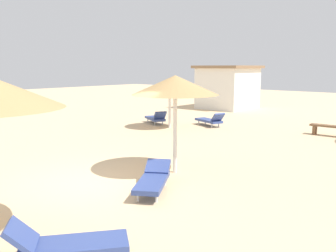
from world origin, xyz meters
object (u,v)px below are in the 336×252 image
object	(u,v)px
lounger_5	(153,179)
lounger_7	(156,118)
parasol_0	(170,84)
lounger_0	(210,120)
beach_cabana	(228,87)
lounger_4	(66,244)
bench_0	(327,128)
parasol_5	(175,85)

from	to	relation	value
lounger_5	lounger_7	world-z (taller)	lounger_7
parasol_0	lounger_0	bearing A→B (deg)	54.71
parasol_0	lounger_0	world-z (taller)	parasol_0
lounger_7	beach_cabana	size ratio (longest dim) A/B	0.45
parasol_0	lounger_4	world-z (taller)	parasol_0
beach_cabana	lounger_0	bearing A→B (deg)	-64.31
lounger_5	bench_0	xyz separation A→B (m)	(0.92, 10.61, 0.04)
lounger_4	lounger_7	bearing A→B (deg)	127.07
lounger_5	beach_cabana	xyz separation A→B (m)	(-8.40, 17.14, 1.31)
lounger_4	lounger_5	world-z (taller)	lounger_4
lounger_0	lounger_4	distance (m)	14.02
parasol_0	beach_cabana	size ratio (longest dim) A/B	0.59
parasol_5	beach_cabana	xyz separation A→B (m)	(-7.77, 15.53, -0.96)
lounger_4	bench_0	xyz separation A→B (m)	(-0.35, 13.99, 0.03)
lounger_0	beach_cabana	xyz separation A→B (m)	(-3.76, 7.81, 1.30)
lounger_0	lounger_5	bearing A→B (deg)	-63.57
parasol_5	bench_0	xyz separation A→B (m)	(1.55, 9.00, -2.24)
parasol_0	lounger_7	world-z (taller)	parasol_0
bench_0	beach_cabana	distance (m)	11.45
parasol_0	lounger_5	world-z (taller)	parasol_0
lounger_0	beach_cabana	bearing A→B (deg)	115.69
parasol_5	bench_0	size ratio (longest dim) A/B	1.90
lounger_0	lounger_7	world-z (taller)	lounger_7
parasol_5	beach_cabana	distance (m)	17.39
lounger_4	parasol_0	bearing A→B (deg)	123.37
parasol_0	bench_0	bearing A→B (deg)	24.29
lounger_7	bench_0	size ratio (longest dim) A/B	1.28
parasol_5	bench_0	distance (m)	9.40
parasol_0	lounger_4	bearing A→B (deg)	-56.63
parasol_0	parasol_5	world-z (taller)	parasol_5
bench_0	parasol_0	bearing A→B (deg)	-155.71
parasol_5	beach_cabana	size ratio (longest dim) A/B	0.67
lounger_5	lounger_7	bearing A→B (deg)	132.51
lounger_7	bench_0	distance (m)	8.65
parasol_5	beach_cabana	bearing A→B (deg)	116.58
parasol_5	lounger_5	world-z (taller)	parasol_5
parasol_5	lounger_7	bearing A→B (deg)	136.40
lounger_0	beach_cabana	world-z (taller)	beach_cabana
beach_cabana	parasol_5	bearing A→B (deg)	-63.42
parasol_5	bench_0	world-z (taller)	parasol_5
parasol_5	lounger_0	size ratio (longest dim) A/B	1.46
lounger_4	beach_cabana	size ratio (longest dim) A/B	0.44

